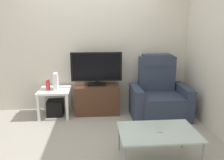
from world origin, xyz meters
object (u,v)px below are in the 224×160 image
Objects in this scene: game_console at (56,81)px; coffee_table at (158,133)px; television at (97,68)px; book_upright at (48,85)px; subwoofer_box at (55,108)px; side_table at (55,94)px; cell_phone at (159,129)px; recliner_armchair at (159,96)px; tv_stand at (97,99)px.

game_console is 2.10m from coffee_table.
game_console reaches higher than coffee_table.
book_upright is at bearing -172.46° from television.
game_console is at bearing 15.95° from subwoofer_box.
television reaches higher than side_table.
recliner_armchair is at bearing 87.04° from cell_phone.
recliner_armchair is 2.00× the size of side_table.
recliner_armchair is 1.95m from book_upright.
television is 1.21m from recliner_armchair.
television is at bearing 6.59° from game_console.
coffee_table is (1.43, -1.53, 0.23)m from subwoofer_box.
book_upright is 0.15m from game_console.
subwoofer_box is at bearing 173.51° from recliner_armchair.
subwoofer_box is at bearing -164.05° from game_console.
game_console is at bearing 173.09° from recliner_armchair.
cell_phone is at bearing -66.10° from television.
book_upright is at bearing -168.69° from subwoofer_box.
tv_stand is 0.89× the size of coffee_table.
recliner_armchair is at bearing -13.68° from television.
television is at bearing 7.54° from book_upright.
subwoofer_box is 2.11m from coffee_table.
recliner_armchair reaches higher than game_console.
recliner_armchair is 6.21× the size of book_upright.
tv_stand is 0.76m from subwoofer_box.
subwoofer_box is 0.49m from game_console.
side_table reaches higher than cell_phone.
coffee_table is (1.43, -1.53, -0.04)m from side_table.
coffee_table is (0.68, -1.60, 0.10)m from tv_stand.
side_table is 1.84× the size of game_console.
tv_stand is at bearing 166.12° from recliner_armchair.
subwoofer_box is (0.00, -0.00, -0.27)m from side_table.
coffee_table is at bearing -46.83° from side_table.
side_table is at bearing 147.23° from cell_phone.
tv_stand is 1.48× the size of side_table.
side_table is 2.10m from coffee_table.
television reaches higher than recliner_armchair.
game_console is (0.04, 0.01, 0.22)m from side_table.
coffee_table is at bearing -47.72° from game_console.
game_console is at bearing 132.28° from coffee_table.
tv_stand is at bearing 5.61° from side_table.
tv_stand is 0.81m from game_console.
coffee_table is 6.00× the size of cell_phone.
coffee_table is at bearing -107.74° from recliner_armchair.
coffee_table is (1.53, -1.51, -0.21)m from book_upright.
book_upright reaches higher than side_table.
recliner_armchair is at bearing 73.40° from coffee_table.
recliner_armchair is 1.42m from coffee_table.
tv_stand is 5.31× the size of cell_phone.
book_upright is 1.16× the size of cell_phone.
coffee_table is (-0.40, -1.36, -0.01)m from recliner_armchair.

